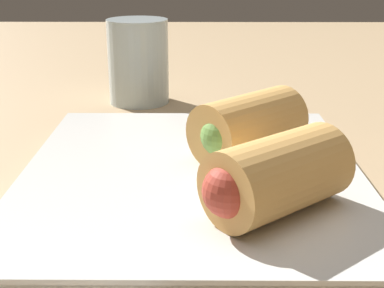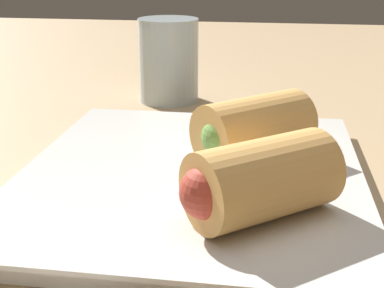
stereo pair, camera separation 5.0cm
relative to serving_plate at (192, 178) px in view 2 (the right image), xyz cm
name	(u,v)px [view 2 (the right image)]	position (x,y,z in cm)	size (l,w,h in cm)	color
table_surface	(225,183)	(3.41, -2.13, -1.76)	(180.00, 140.00, 2.00)	tan
serving_plate	(192,178)	(0.00, 0.00, 0.00)	(27.56, 24.19, 1.50)	silver
roll_front_left	(249,129)	(2.54, -3.92, 3.11)	(9.24, 9.48, 4.74)	#DBA356
roll_front_right	(256,181)	(-6.84, -4.76, 3.11)	(9.04, 9.60, 4.74)	#DBA356
drinking_glass	(169,60)	(23.24, 6.14, 3.86)	(6.70, 6.70, 9.23)	silver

